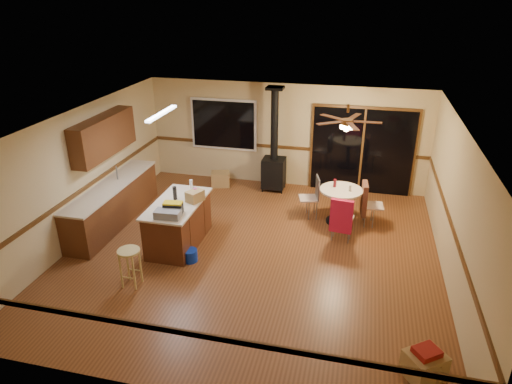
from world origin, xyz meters
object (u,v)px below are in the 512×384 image
(kitchen_island, at_px, (179,223))
(toolbox_black, at_px, (173,208))
(chair_left, at_px, (313,192))
(chair_near, at_px, (342,216))
(bar_stool, at_px, (131,268))
(box_corner_a, at_px, (424,365))
(toolbox_grey, at_px, (168,214))
(box_under_window, at_px, (220,179))
(chair_right, at_px, (365,199))
(blue_bucket, at_px, (190,255))
(box_corner_b, at_px, (423,366))
(dining_table, at_px, (340,200))
(wood_stove, at_px, (274,163))

(kitchen_island, relative_size, toolbox_black, 4.84)
(chair_left, height_order, chair_near, same)
(bar_stool, bearing_deg, box_corner_a, -11.61)
(toolbox_grey, distance_m, box_under_window, 3.69)
(toolbox_black, xyz_separation_m, box_under_window, (-0.19, 3.40, -0.81))
(toolbox_grey, xyz_separation_m, box_under_window, (-0.17, 3.60, -0.79))
(chair_left, bearing_deg, chair_right, -4.77)
(blue_bucket, relative_size, box_corner_a, 0.57)
(bar_stool, relative_size, chair_right, 0.99)
(toolbox_black, height_order, blue_bucket, toolbox_black)
(kitchen_island, bearing_deg, box_corner_b, -29.06)
(box_corner_a, bearing_deg, box_corner_b, 112.75)
(bar_stool, relative_size, dining_table, 0.76)
(bar_stool, height_order, blue_bucket, bar_stool)
(wood_stove, bearing_deg, toolbox_black, -108.86)
(blue_bucket, distance_m, box_corner_b, 4.41)
(chair_near, relative_size, box_corner_b, 1.86)
(dining_table, bearing_deg, chair_left, 168.01)
(wood_stove, relative_size, box_under_window, 5.50)
(wood_stove, relative_size, chair_near, 3.60)
(chair_right, xyz_separation_m, box_corner_b, (0.86, -4.15, -0.44))
(toolbox_black, relative_size, box_corner_b, 0.92)
(kitchen_island, distance_m, toolbox_grey, 0.82)
(wood_stove, xyz_separation_m, chair_near, (1.82, -2.27, -0.13))
(box_corner_a, relative_size, box_corner_b, 1.28)
(chair_left, bearing_deg, toolbox_grey, -134.38)
(chair_near, height_order, box_corner_b, chair_near)
(toolbox_black, height_order, bar_stool, toolbox_black)
(chair_left, distance_m, box_corner_b, 4.70)
(toolbox_black, bearing_deg, chair_left, 43.53)
(box_under_window, height_order, box_corner_a, same)
(blue_bucket, bearing_deg, toolbox_black, 157.72)
(toolbox_grey, relative_size, chair_right, 0.66)
(chair_near, distance_m, box_corner_a, 3.53)
(wood_stove, distance_m, toolbox_grey, 3.88)
(chair_left, relative_size, box_corner_b, 1.37)
(toolbox_grey, bearing_deg, chair_left, 45.62)
(box_under_window, bearing_deg, dining_table, -22.85)
(box_corner_a, bearing_deg, bar_stool, 168.39)
(dining_table, bearing_deg, box_under_window, 157.15)
(wood_stove, distance_m, chair_left, 1.71)
(kitchen_island, distance_m, dining_table, 3.47)
(chair_near, xyz_separation_m, box_corner_b, (1.30, -3.23, -0.44))
(chair_near, height_order, chair_right, same)
(blue_bucket, height_order, chair_right, chair_right)
(toolbox_grey, distance_m, chair_left, 3.39)
(bar_stool, xyz_separation_m, chair_right, (3.82, 3.20, 0.25))
(blue_bucket, height_order, dining_table, dining_table)
(kitchen_island, relative_size, box_corner_b, 4.46)
(toolbox_grey, bearing_deg, blue_bucket, 9.41)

